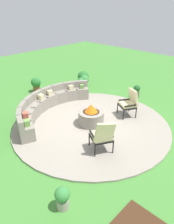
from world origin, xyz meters
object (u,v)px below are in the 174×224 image
at_px(lounge_chair_front_right, 129,102).
at_px(potted_plant_1, 83,77).
at_px(fire_pit, 91,116).
at_px(curved_stone_bench, 48,105).
at_px(potted_plant_4, 81,84).
at_px(potted_plant_5, 84,81).
at_px(potted_plant_2, 62,197).
at_px(potted_plant_3, 36,84).
at_px(lounge_chair_front_left, 102,135).
at_px(potted_plant_0, 137,91).

height_order(lounge_chair_front_right, potted_plant_1, lounge_chair_front_right).
relative_size(fire_pit, curved_stone_bench, 0.22).
xyz_separation_m(potted_plant_4, potted_plant_5, (0.42, 0.16, 0.02)).
bearing_deg(fire_pit, lounge_chair_front_right, -22.71).
xyz_separation_m(potted_plant_2, potted_plant_3, (3.37, 5.93, 0.09)).
bearing_deg(lounge_chair_front_right, potted_plant_5, 14.11).
height_order(potted_plant_1, potted_plant_2, potted_plant_1).
bearing_deg(potted_plant_5, curved_stone_bench, -163.36).
height_order(potted_plant_2, potted_plant_4, potted_plant_4).
bearing_deg(potted_plant_4, lounge_chair_front_left, -127.21).
bearing_deg(potted_plant_3, lounge_chair_front_left, -104.31).
bearing_deg(potted_plant_2, potted_plant_0, 18.49).
bearing_deg(potted_plant_3, potted_plant_0, -54.39).
distance_m(potted_plant_1, potted_plant_4, 0.89).
xyz_separation_m(lounge_chair_front_left, potted_plant_3, (1.36, 5.32, -0.21)).
height_order(fire_pit, potted_plant_1, fire_pit).
bearing_deg(potted_plant_2, lounge_chair_front_left, 16.97).
distance_m(lounge_chair_front_left, potted_plant_4, 4.80).
bearing_deg(lounge_chair_front_left, potted_plant_5, 79.67).
relative_size(potted_plant_1, potted_plant_3, 1.04).
relative_size(fire_pit, lounge_chair_front_left, 0.84).
height_order(lounge_chair_front_right, potted_plant_2, lounge_chair_front_right).
bearing_deg(potted_plant_5, potted_plant_3, 145.56).
bearing_deg(lounge_chair_front_left, potted_plant_2, -133.50).
relative_size(fire_pit, potted_plant_1, 1.24).
height_order(potted_plant_3, potted_plant_5, potted_plant_3).
bearing_deg(potted_plant_3, potted_plant_2, -119.58).
relative_size(lounge_chair_front_right, potted_plant_0, 1.81).
distance_m(potted_plant_0, potted_plant_2, 6.48).
distance_m(potted_plant_1, potted_plant_3, 2.46).
bearing_deg(curved_stone_bench, potted_plant_2, -122.93).
distance_m(fire_pit, potted_plant_2, 3.48).
height_order(lounge_chair_front_left, lounge_chair_front_right, lounge_chair_front_left).
height_order(lounge_chair_front_right, potted_plant_0, lounge_chair_front_right).
bearing_deg(potted_plant_2, potted_plant_1, 41.42).
xyz_separation_m(fire_pit, lounge_chair_front_left, (-0.91, -1.28, 0.25)).
bearing_deg(potted_plant_0, lounge_chair_front_right, -156.61).
relative_size(lounge_chair_front_left, potted_plant_3, 1.52).
distance_m(lounge_chair_front_right, potted_plant_1, 3.89).
distance_m(lounge_chair_front_right, potted_plant_5, 3.44).
bearing_deg(curved_stone_bench, lounge_chair_front_right, -50.94).
distance_m(fire_pit, potted_plant_3, 4.06).
xyz_separation_m(potted_plant_1, potted_plant_5, (-0.29, -0.37, -0.02)).
bearing_deg(lounge_chair_front_left, lounge_chair_front_right, 45.47).
relative_size(fire_pit, potted_plant_4, 1.35).
relative_size(lounge_chair_front_right, potted_plant_4, 1.59).
bearing_deg(potted_plant_3, fire_pit, -96.26).
xyz_separation_m(curved_stone_bench, lounge_chair_front_right, (1.97, -2.42, 0.23)).
bearing_deg(curved_stone_bench, potted_plant_4, 16.00).
height_order(lounge_chair_front_right, potted_plant_3, lounge_chair_front_right).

